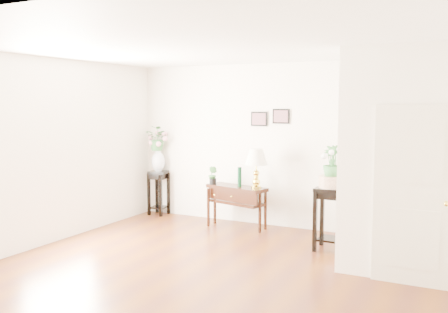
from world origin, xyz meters
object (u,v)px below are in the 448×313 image
Objects in this scene: plant_stand_a at (159,193)px; plant_stand_b at (331,219)px; table_lamp at (256,167)px; console_table at (236,207)px.

plant_stand_a is 0.92× the size of plant_stand_b.
table_lamp is 0.78× the size of plant_stand_a.
table_lamp is 1.64m from plant_stand_b.
table_lamp is 0.72× the size of plant_stand_b.
plant_stand_a is at bearing -174.65° from console_table.
plant_stand_b is at bearing -13.15° from plant_stand_a.
plant_stand_a is (-2.13, 0.27, -0.65)m from table_lamp.
plant_stand_b reaches higher than plant_stand_a.
plant_stand_a is at bearing 166.85° from plant_stand_b.
table_lamp reaches higher than plant_stand_b.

